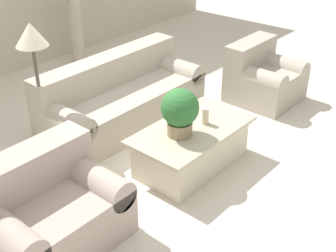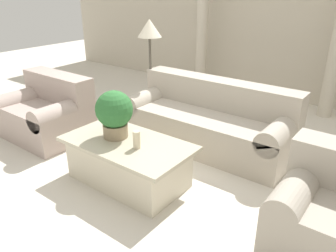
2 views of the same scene
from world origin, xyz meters
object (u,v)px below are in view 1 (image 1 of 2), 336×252
(sofa_long, at_px, (121,98))
(loveseat, at_px, (48,210))
(coffee_table, at_px, (192,147))
(potted_plant, at_px, (180,111))
(armchair, at_px, (263,76))
(floor_lamp, at_px, (33,48))

(sofa_long, xyz_separation_m, loveseat, (-1.90, -1.08, 0.01))
(coffee_table, relative_size, potted_plant, 2.70)
(sofa_long, distance_m, potted_plant, 1.37)
(sofa_long, distance_m, loveseat, 2.19)
(armchair, bearing_deg, coffee_table, -171.63)
(sofa_long, bearing_deg, floor_lamp, 173.46)
(coffee_table, relative_size, armchair, 1.54)
(floor_lamp, bearing_deg, sofa_long, -6.54)
(loveseat, relative_size, floor_lamp, 0.78)
(loveseat, relative_size, armchair, 1.34)
(loveseat, height_order, coffee_table, loveseat)
(sofa_long, relative_size, loveseat, 1.84)
(floor_lamp, xyz_separation_m, armchair, (2.78, -1.11, -0.91))
(coffee_table, bearing_deg, loveseat, 173.49)
(sofa_long, relative_size, potted_plant, 4.34)
(potted_plant, xyz_separation_m, armchair, (2.11, 0.26, -0.40))
(potted_plant, bearing_deg, floor_lamp, 116.15)
(sofa_long, height_order, loveseat, same)
(potted_plant, bearing_deg, sofa_long, 72.87)
(sofa_long, bearing_deg, coffee_table, -99.19)
(sofa_long, distance_m, coffee_table, 1.29)
(potted_plant, height_order, armchair, potted_plant)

